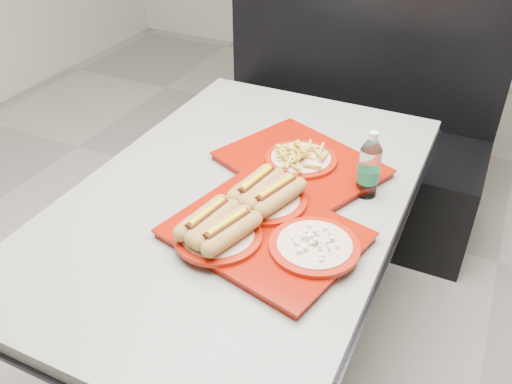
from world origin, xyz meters
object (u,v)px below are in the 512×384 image
at_px(booth_bench, 345,133).
at_px(tray_near, 260,224).
at_px(diner_table, 241,236).
at_px(tray_far, 301,161).
at_px(water_bottle, 369,168).

xyz_separation_m(booth_bench, tray_near, (0.14, -1.25, 0.38)).
distance_m(diner_table, booth_bench, 1.11).
bearing_deg(booth_bench, diner_table, -90.00).
relative_size(diner_table, booth_bench, 1.05).
bearing_deg(tray_near, booth_bench, 96.24).
relative_size(diner_table, tray_near, 2.68).
bearing_deg(tray_near, diner_table, 131.50).
xyz_separation_m(diner_table, tray_far, (0.11, 0.19, 0.19)).
bearing_deg(diner_table, booth_bench, 90.00).
bearing_deg(water_bottle, diner_table, -156.29).
bearing_deg(booth_bench, tray_far, -82.93).
bearing_deg(booth_bench, tray_near, -83.76).
relative_size(diner_table, water_bottle, 7.07).
bearing_deg(water_bottle, booth_bench, 109.29).
xyz_separation_m(booth_bench, tray_far, (0.11, -0.90, 0.37)).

